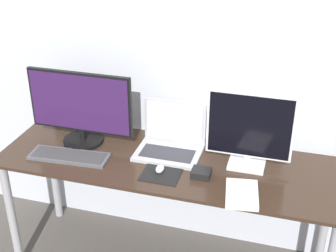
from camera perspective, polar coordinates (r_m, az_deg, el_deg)
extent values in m
cube|color=silver|center=(2.59, 2.37, 9.71)|extent=(7.00, 0.05, 2.50)
cube|color=#332319|center=(2.49, 0.08, -4.46)|extent=(1.82, 0.60, 0.02)
cylinder|color=#99999E|center=(2.85, -18.50, -10.41)|extent=(0.05, 0.05, 0.71)
cylinder|color=#99999E|center=(3.18, -13.75, -5.39)|extent=(0.05, 0.05, 0.71)
cylinder|color=#99999E|center=(2.84, 18.71, -10.56)|extent=(0.05, 0.05, 0.71)
cylinder|color=black|center=(2.70, -10.28, -1.73)|extent=(0.23, 0.23, 0.02)
cylinder|color=black|center=(2.68, -10.35, -0.92)|extent=(0.04, 0.04, 0.07)
cube|color=black|center=(2.60, -10.66, 2.89)|extent=(0.60, 0.02, 0.35)
cube|color=#331947|center=(2.59, -10.79, 2.77)|extent=(0.57, 0.01, 0.32)
cube|color=silver|center=(2.47, 9.53, -4.68)|extent=(0.19, 0.13, 0.02)
cylinder|color=silver|center=(2.45, 9.60, -3.94)|extent=(0.04, 0.04, 0.05)
cube|color=silver|center=(2.36, 9.97, 0.09)|extent=(0.43, 0.02, 0.35)
cube|color=black|center=(2.35, 9.93, -0.06)|extent=(0.41, 0.01, 0.33)
cube|color=#ADADB2|center=(2.54, 0.04, -3.33)|extent=(0.35, 0.25, 0.02)
cube|color=#2D2D33|center=(2.52, -0.08, -3.34)|extent=(0.29, 0.14, 0.00)
cube|color=#ADADB2|center=(2.58, 0.84, 0.57)|extent=(0.35, 0.01, 0.24)
cube|color=silver|center=(2.57, 0.78, 0.48)|extent=(0.31, 0.01, 0.21)
cube|color=#4C4C51|center=(2.57, -11.95, -3.64)|extent=(0.44, 0.17, 0.02)
cube|color=#383838|center=(2.56, -11.97, -3.47)|extent=(0.40, 0.14, 0.00)
cube|color=black|center=(2.38, -0.89, -5.85)|extent=(0.19, 0.17, 0.00)
ellipsoid|color=silver|center=(2.38, -0.99, -5.23)|extent=(0.04, 0.07, 0.03)
cube|color=silver|center=(2.25, 8.99, -8.20)|extent=(0.18, 0.25, 0.02)
cube|color=white|center=(2.25, 8.99, -8.20)|extent=(0.18, 0.24, 0.02)
cube|color=black|center=(2.36, 4.06, -5.75)|extent=(0.10, 0.08, 0.04)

